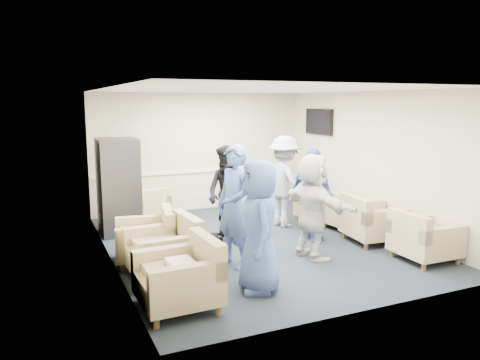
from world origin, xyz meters
name	(u,v)px	position (x,y,z in m)	size (l,w,h in m)	color
floor	(256,243)	(0.00, 0.00, 0.00)	(6.00, 6.00, 0.00)	#1B222B
ceiling	(257,89)	(0.00, 0.00, 2.70)	(6.00, 6.00, 0.00)	white
back_wall	(200,152)	(0.00, 3.00, 1.35)	(5.00, 0.02, 2.70)	beige
front_wall	(369,202)	(0.00, -3.00, 1.35)	(5.00, 0.02, 2.70)	beige
left_wall	(109,178)	(-2.50, 0.00, 1.35)	(0.02, 6.00, 2.70)	beige
right_wall	(372,161)	(2.50, 0.00, 1.35)	(0.02, 6.00, 2.70)	beige
chair_rail	(201,171)	(0.00, 2.98, 0.90)	(4.98, 0.04, 0.06)	white
tv	(319,122)	(2.44, 1.80, 2.05)	(0.10, 1.00, 0.58)	black
armchair_left_near	(183,279)	(-1.97, -2.03, 0.37)	(0.95, 0.95, 0.74)	tan
armchair_left_mid	(167,252)	(-1.87, -0.93, 0.37)	(0.99, 0.99, 0.74)	tan
armchair_left_far	(149,240)	(-1.96, -0.18, 0.35)	(1.02, 1.02, 0.71)	tan
armchair_right_near	(422,240)	(2.00, -1.90, 0.34)	(0.87, 0.87, 0.68)	tan
armchair_right_midnear	(370,222)	(1.90, -0.76, 0.36)	(1.01, 1.01, 0.73)	tan
armchair_right_midfar	(347,214)	(2.04, 0.10, 0.32)	(0.87, 0.87, 0.64)	tan
armchair_right_far	(319,207)	(1.85, 0.80, 0.34)	(0.95, 0.95, 0.67)	tan
armchair_corner	(147,207)	(-1.45, 2.26, 0.32)	(1.00, 1.00, 0.63)	tan
vending_machine	(119,186)	(-2.09, 1.68, 0.91)	(0.74, 0.86, 1.82)	#4A4A51
backpack	(213,246)	(-1.03, -0.55, 0.24)	(0.31, 0.26, 0.46)	black
pillow	(181,265)	(-1.98, -2.03, 0.55)	(0.40, 0.30, 0.12)	white
person_front_left	(259,226)	(-0.88, -1.92, 0.88)	(0.86, 0.56, 1.77)	#455FA6
person_mid_left	(234,206)	(-0.80, -0.91, 0.93)	(0.68, 0.45, 1.87)	#455FA6
person_back_left	(228,195)	(-0.43, 0.25, 0.87)	(0.85, 0.66, 1.74)	black
person_back_right	(284,182)	(1.03, 0.84, 0.91)	(1.18, 0.68, 1.83)	beige
person_mid_right	(312,195)	(1.01, -0.23, 0.85)	(0.99, 0.41, 1.69)	#455FA6
person_front_right	(313,206)	(0.49, -1.07, 0.85)	(1.58, 0.50, 1.70)	silver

